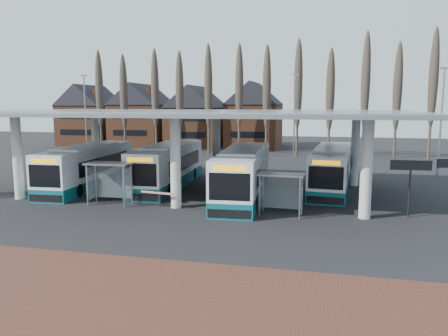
% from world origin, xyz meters
% --- Properties ---
extents(ground, '(140.00, 140.00, 0.00)m').
position_xyz_m(ground, '(0.00, 0.00, 0.00)').
color(ground, black).
rests_on(ground, ground).
extents(brick_strip, '(70.00, 10.00, 0.03)m').
position_xyz_m(brick_strip, '(0.00, -12.00, 0.01)').
color(brick_strip, '#4F2C1F').
rests_on(brick_strip, ground).
extents(station_canopy, '(32.00, 16.00, 6.34)m').
position_xyz_m(station_canopy, '(0.00, 8.00, 5.68)').
color(station_canopy, silver).
rests_on(station_canopy, ground).
extents(poplar_row, '(45.10, 1.10, 14.50)m').
position_xyz_m(poplar_row, '(0.00, 33.00, 8.78)').
color(poplar_row, '#473D33').
rests_on(poplar_row, ground).
extents(townhouse_row, '(36.80, 10.30, 12.25)m').
position_xyz_m(townhouse_row, '(-15.75, 44.00, 5.94)').
color(townhouse_row, brown).
rests_on(townhouse_row, ground).
extents(lamp_post_a, '(0.80, 0.16, 10.17)m').
position_xyz_m(lamp_post_a, '(-18.00, 22.00, 5.34)').
color(lamp_post_a, slate).
rests_on(lamp_post_a, ground).
extents(lamp_post_b, '(0.80, 0.16, 10.17)m').
position_xyz_m(lamp_post_b, '(6.00, 26.00, 5.34)').
color(lamp_post_b, slate).
rests_on(lamp_post_b, ground).
extents(lamp_post_c, '(0.80, 0.16, 10.17)m').
position_xyz_m(lamp_post_c, '(20.00, 20.00, 5.34)').
color(lamp_post_c, slate).
rests_on(lamp_post_c, ground).
extents(bus_0, '(3.41, 12.70, 3.49)m').
position_xyz_m(bus_0, '(-9.54, 7.84, 1.64)').
color(bus_0, white).
rests_on(bus_0, ground).
extents(bus_1, '(3.37, 12.90, 3.55)m').
position_xyz_m(bus_1, '(-3.23, 9.79, 1.67)').
color(bus_1, white).
rests_on(bus_1, ground).
extents(bus_2, '(3.63, 13.32, 3.66)m').
position_xyz_m(bus_2, '(3.74, 6.76, 1.72)').
color(bus_2, white).
rests_on(bus_2, ground).
extents(bus_3, '(3.51, 12.60, 3.46)m').
position_xyz_m(bus_3, '(10.09, 11.55, 1.63)').
color(bus_3, white).
rests_on(bus_3, ground).
extents(shelter_1, '(3.16, 1.65, 2.89)m').
position_xyz_m(shelter_1, '(-4.76, 2.52, 2.10)').
color(shelter_1, gray).
rests_on(shelter_1, ground).
extents(shelter_2, '(2.92, 1.59, 2.63)m').
position_xyz_m(shelter_2, '(7.01, 2.11, 1.92)').
color(shelter_2, gray).
rests_on(shelter_2, ground).
extents(info_sign_0, '(2.36, 0.26, 3.51)m').
position_xyz_m(info_sign_0, '(14.61, 3.30, 2.94)').
color(info_sign_0, black).
rests_on(info_sign_0, ground).
extents(barrier, '(2.39, 0.86, 1.20)m').
position_xyz_m(barrier, '(-1.17, 2.18, 0.93)').
color(barrier, black).
rests_on(barrier, ground).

